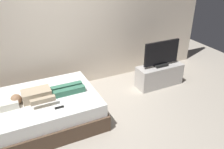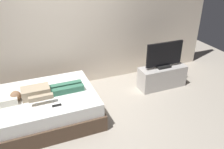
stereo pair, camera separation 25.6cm
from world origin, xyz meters
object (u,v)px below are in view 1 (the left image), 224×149
tv_stand (159,75)px  tv (161,54)px  bed (45,110)px  remote (59,107)px  pillow (2,104)px  person (44,94)px

tv_stand → tv: (0.00, -0.00, 0.53)m
bed → remote: 0.55m
pillow → person: person is taller
bed → pillow: pillow is taller
remote → tv_stand: size_ratio=0.14×
bed → tv: tv is taller
pillow → remote: bearing=-27.5°
remote → tv: tv is taller
bed → pillow: (-0.65, 0.00, 0.34)m
remote → tv: 2.61m
person → tv_stand: 2.70m
person → tv_stand: bearing=5.7°
tv_stand → remote: bearing=-165.1°
person → remote: 0.44m
person → tv_stand: person is taller
person → pillow: bearing=177.9°
tv_stand → tv: 0.53m
person → tv: (2.66, 0.26, 0.16)m
bed → person: 0.36m
bed → tv_stand: 2.70m
tv_stand → tv: bearing=-26.6°
remote → tv: (2.51, 0.67, 0.24)m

